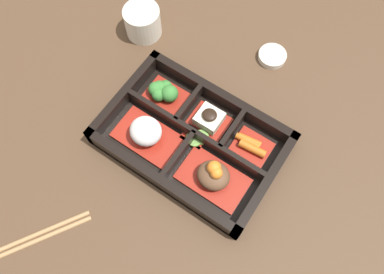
{
  "coord_description": "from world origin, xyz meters",
  "views": [
    {
      "loc": [
        -0.13,
        0.2,
        0.58
      ],
      "look_at": [
        0.0,
        0.0,
        0.03
      ],
      "focal_mm": 35.0,
      "sensor_mm": 36.0,
      "label": 1
    }
  ],
  "objects_px": {
    "bowl_rice": "(146,133)",
    "chopsticks": "(14,246)",
    "sauce_dish": "(272,56)",
    "tea_cup": "(143,21)"
  },
  "relations": [
    {
      "from": "bowl_rice",
      "to": "sauce_dish",
      "type": "height_order",
      "value": "bowl_rice"
    },
    {
      "from": "bowl_rice",
      "to": "sauce_dish",
      "type": "bearing_deg",
      "value": -109.61
    },
    {
      "from": "sauce_dish",
      "to": "chopsticks",
      "type": "bearing_deg",
      "value": 73.12
    },
    {
      "from": "bowl_rice",
      "to": "chopsticks",
      "type": "height_order",
      "value": "bowl_rice"
    },
    {
      "from": "tea_cup",
      "to": "sauce_dish",
      "type": "relative_size",
      "value": 1.3
    },
    {
      "from": "tea_cup",
      "to": "sauce_dish",
      "type": "bearing_deg",
      "value": -160.35
    },
    {
      "from": "bowl_rice",
      "to": "chopsticks",
      "type": "bearing_deg",
      "value": 76.01
    },
    {
      "from": "tea_cup",
      "to": "chopsticks",
      "type": "bearing_deg",
      "value": 100.17
    },
    {
      "from": "bowl_rice",
      "to": "sauce_dish",
      "type": "xyz_separation_m",
      "value": [
        -0.09,
        -0.26,
        -0.02
      ]
    },
    {
      "from": "chopsticks",
      "to": "bowl_rice",
      "type": "bearing_deg",
      "value": -103.99
    }
  ]
}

